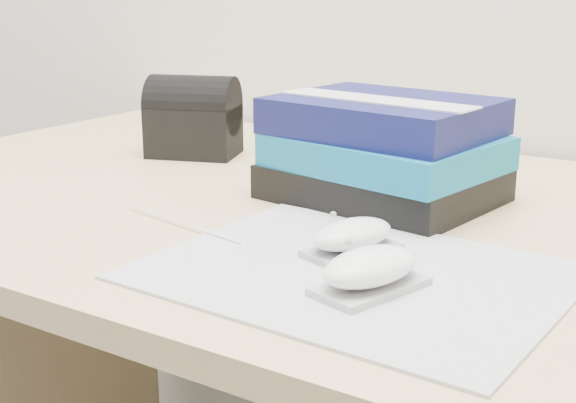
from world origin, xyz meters
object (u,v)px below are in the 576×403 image
Objects in this scene: mouse_rear at (352,237)px; book_stack at (384,150)px; mouse_front at (370,270)px; pouch at (193,117)px; desk at (425,377)px.

book_stack is at bearing 108.30° from mouse_rear.
book_stack reaches higher than mouse_rear.
mouse_front is 0.31m from book_stack.
pouch reaches higher than mouse_front.
mouse_rear reaches higher than desk.
mouse_front is 0.40× the size of book_stack.
desk is at bearing 102.12° from mouse_front.
mouse_front reaches higher than desk.
mouse_front is 0.74× the size of pouch.
pouch reaches higher than mouse_rear.
book_stack is 0.37m from pouch.
book_stack is (-0.13, 0.28, 0.04)m from mouse_front.
mouse_rear is 0.37× the size of book_stack.
desk is at bearing 91.20° from mouse_rear.
book_stack is (-0.07, 0.21, 0.04)m from mouse_rear.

